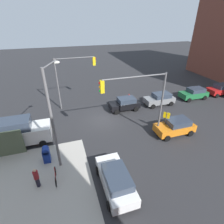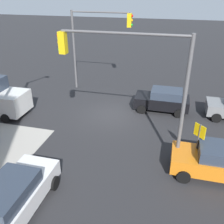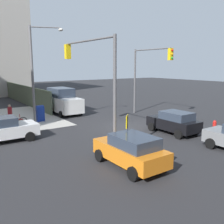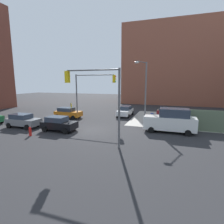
{
  "view_description": "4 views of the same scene",
  "coord_description": "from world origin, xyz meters",
  "px_view_note": "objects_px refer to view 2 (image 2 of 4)",
  "views": [
    {
      "loc": [
        4.38,
        17.05,
        10.67
      ],
      "look_at": [
        -0.38,
        2.21,
        2.15
      ],
      "focal_mm": 28.0,
      "sensor_mm": 36.0,
      "label": 1
    },
    {
      "loc": [
        -3.93,
        15.17,
        8.16
      ],
      "look_at": [
        -0.45,
        1.8,
        1.18
      ],
      "focal_mm": 40.0,
      "sensor_mm": 36.0,
      "label": 2
    },
    {
      "loc": [
        -15.3,
        12.25,
        4.91
      ],
      "look_at": [
        0.52,
        1.16,
        1.29
      ],
      "focal_mm": 40.0,
      "sensor_mm": 36.0,
      "label": 3
    },
    {
      "loc": [
        8.35,
        -17.86,
        5.38
      ],
      "look_at": [
        1.49,
        2.72,
        1.7
      ],
      "focal_mm": 28.0,
      "sensor_mm": 36.0,
      "label": 4
    }
  ],
  "objects_px": {
    "fire_hydrant": "(186,93)",
    "coupe_white": "(13,197)",
    "hatchback_black": "(163,100)",
    "traffic_signal_nw_corner": "(134,73)",
    "coupe_orange": "(217,161)",
    "traffic_signal_se_corner": "(95,36)"
  },
  "relations": [
    {
      "from": "traffic_signal_nw_corner",
      "to": "fire_hydrant",
      "type": "relative_size",
      "value": 6.91
    },
    {
      "from": "hatchback_black",
      "to": "traffic_signal_nw_corner",
      "type": "bearing_deg",
      "value": 79.33
    },
    {
      "from": "fire_hydrant",
      "to": "hatchback_black",
      "type": "relative_size",
      "value": 0.25
    },
    {
      "from": "traffic_signal_nw_corner",
      "to": "coupe_orange",
      "type": "relative_size",
      "value": 1.63
    },
    {
      "from": "coupe_white",
      "to": "hatchback_black",
      "type": "relative_size",
      "value": 1.15
    },
    {
      "from": "traffic_signal_nw_corner",
      "to": "coupe_white",
      "type": "bearing_deg",
      "value": 51.24
    },
    {
      "from": "fire_hydrant",
      "to": "coupe_white",
      "type": "bearing_deg",
      "value": 63.78
    },
    {
      "from": "fire_hydrant",
      "to": "coupe_orange",
      "type": "relative_size",
      "value": 0.24
    },
    {
      "from": "fire_hydrant",
      "to": "coupe_orange",
      "type": "bearing_deg",
      "value": 98.29
    },
    {
      "from": "coupe_white",
      "to": "fire_hydrant",
      "type": "bearing_deg",
      "value": -116.22
    },
    {
      "from": "traffic_signal_se_corner",
      "to": "coupe_white",
      "type": "relative_size",
      "value": 1.48
    },
    {
      "from": "traffic_signal_nw_corner",
      "to": "hatchback_black",
      "type": "xyz_separation_m",
      "value": [
        -1.16,
        -6.18,
        -3.82
      ]
    },
    {
      "from": "coupe_white",
      "to": "coupe_orange",
      "type": "bearing_deg",
      "value": -151.11
    },
    {
      "from": "traffic_signal_nw_corner",
      "to": "fire_hydrant",
      "type": "distance_m",
      "value": 10.06
    },
    {
      "from": "hatchback_black",
      "to": "coupe_orange",
      "type": "distance_m",
      "value": 7.16
    },
    {
      "from": "coupe_white",
      "to": "coupe_orange",
      "type": "distance_m",
      "value": 9.04
    },
    {
      "from": "traffic_signal_se_corner",
      "to": "hatchback_black",
      "type": "height_order",
      "value": "traffic_signal_se_corner"
    },
    {
      "from": "traffic_signal_se_corner",
      "to": "fire_hydrant",
      "type": "distance_m",
      "value": 8.65
    },
    {
      "from": "traffic_signal_nw_corner",
      "to": "hatchback_black",
      "type": "relative_size",
      "value": 1.7
    },
    {
      "from": "coupe_orange",
      "to": "fire_hydrant",
      "type": "bearing_deg",
      "value": -81.71
    },
    {
      "from": "traffic_signal_se_corner",
      "to": "coupe_orange",
      "type": "bearing_deg",
      "value": 133.68
    },
    {
      "from": "coupe_orange",
      "to": "traffic_signal_nw_corner",
      "type": "bearing_deg",
      "value": -4.59
    }
  ]
}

